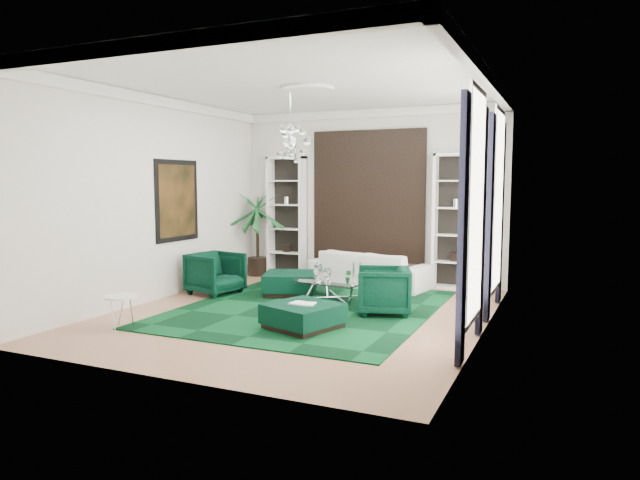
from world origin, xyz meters
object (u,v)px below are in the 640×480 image
at_px(side_table, 122,313).
at_px(ottoman_front, 303,316).
at_px(armchair_right, 383,291).
at_px(sofa, 370,269).
at_px(armchair_left, 215,273).
at_px(coffee_table, 338,290).
at_px(palm, 257,221).
at_px(ottoman_side, 290,284).

bearing_deg(side_table, ottoman_front, 22.91).
bearing_deg(armchair_right, sofa, -174.92).
height_order(armchair_left, coffee_table, armchair_left).
bearing_deg(side_table, palm, 96.45).
distance_m(sofa, ottoman_side, 1.88).
height_order(ottoman_side, palm, palm).
distance_m(armchair_left, ottoman_side, 1.50).
xyz_separation_m(armchair_right, ottoman_front, (-0.82, -1.43, -0.21)).
relative_size(armchair_left, palm, 0.36).
bearing_deg(armchair_right, ottoman_side, -129.64).
bearing_deg(ottoman_side, armchair_left, -159.03).
bearing_deg(armchair_left, ottoman_front, -109.55).
distance_m(coffee_table, side_table, 3.87).
xyz_separation_m(ottoman_side, side_table, (-1.19, -3.33, 0.02)).
bearing_deg(ottoman_side, coffee_table, -10.32).
bearing_deg(palm, armchair_right, -33.58).
height_order(sofa, palm, palm).
height_order(side_table, palm, palm).
bearing_deg(sofa, ottoman_front, 104.25).
xyz_separation_m(side_table, palm, (-0.58, 5.12, 1.04)).
distance_m(armchair_left, palm, 2.51).
relative_size(armchair_right, palm, 0.34).
distance_m(armchair_left, ottoman_front, 3.24).
height_order(ottoman_side, side_table, side_table).
relative_size(armchair_right, ottoman_side, 0.89).
xyz_separation_m(armchair_left, palm, (-0.38, 2.33, 0.87)).
distance_m(coffee_table, ottoman_side, 1.10).
bearing_deg(armchair_left, side_table, -163.43).
relative_size(armchair_right, coffee_table, 0.72).
xyz_separation_m(armchair_left, side_table, (0.20, -2.79, -0.17)).
height_order(armchair_right, ottoman_side, armchair_right).
relative_size(armchair_left, ottoman_side, 0.92).
distance_m(ottoman_side, ottoman_front, 2.63).
bearing_deg(sofa, side_table, 75.16).
bearing_deg(sofa, ottoman_side, 63.46).
xyz_separation_m(armchair_right, side_table, (-3.36, -2.50, -0.16)).
relative_size(sofa, side_table, 5.07).
bearing_deg(ottoman_front, sofa, 93.18).
distance_m(armchair_left, side_table, 2.81).
relative_size(ottoman_front, side_table, 1.90).
relative_size(ottoman_side, palm, 0.39).
bearing_deg(side_table, coffee_table, 53.94).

